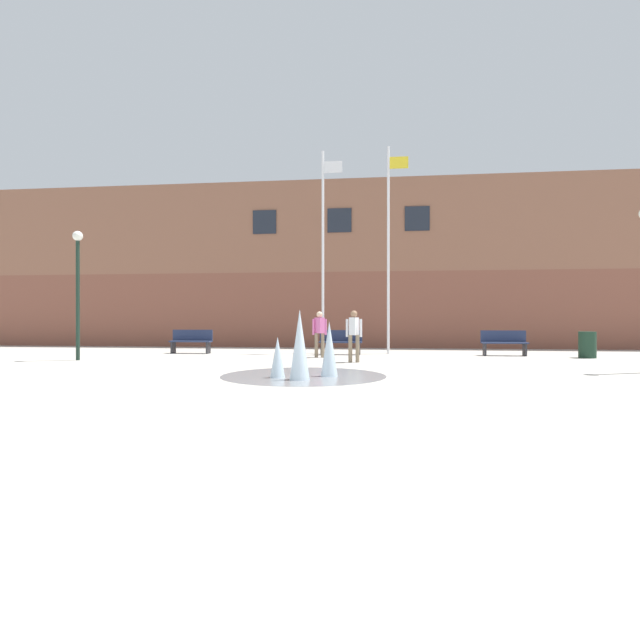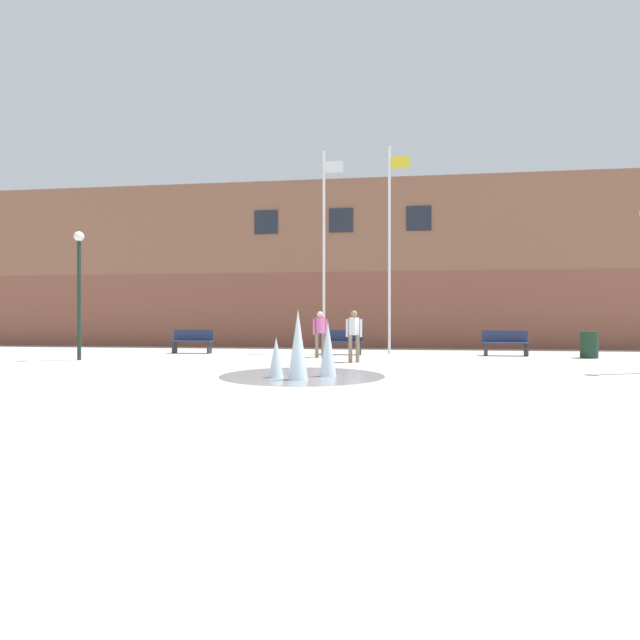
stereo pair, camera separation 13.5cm
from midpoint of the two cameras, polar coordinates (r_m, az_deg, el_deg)
name	(u,v)px [view 1 (the left image)]	position (r m, az deg, el deg)	size (l,w,h in m)	color
ground_plane	(255,411)	(7.46, -7.95, -10.22)	(100.00, 100.00, 0.00)	#B2ADA3
library_building	(344,270)	(25.95, 2.62, 5.78)	(36.00, 6.05, 7.76)	brown
splash_fountain	(305,353)	(11.33, -2.02, -3.77)	(3.88, 3.88, 1.55)	gray
park_bench_left_of_flagpoles	(191,341)	(19.90, -14.68, -2.33)	(1.60, 0.44, 0.91)	#28282D
park_bench_near_trashcan	(341,342)	(18.64, 2.17, -2.49)	(1.60, 0.44, 0.91)	#28282D
park_bench_far_right	(504,342)	(19.23, 20.10, -2.42)	(1.60, 0.44, 0.91)	#28282D
teen_by_trashcan	(320,330)	(17.19, -0.28, -1.20)	(0.50, 0.38, 1.59)	#89755B
adult_in_red	(354,332)	(15.32, 3.65, -1.37)	(0.50, 0.38, 1.59)	#89755B
flagpole_left	(324,246)	(19.49, 0.22, 8.47)	(0.80, 0.10, 7.83)	silver
flagpole_right	(389,244)	(19.37, 7.70, 8.63)	(0.80, 0.10, 7.90)	silver
lamp_post_left_lane	(78,277)	(17.94, -26.14, 4.48)	(0.32, 0.32, 4.17)	#192D23
trash_can	(587,345)	(19.29, 28.06, -2.51)	(0.56, 0.56, 0.90)	#193323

